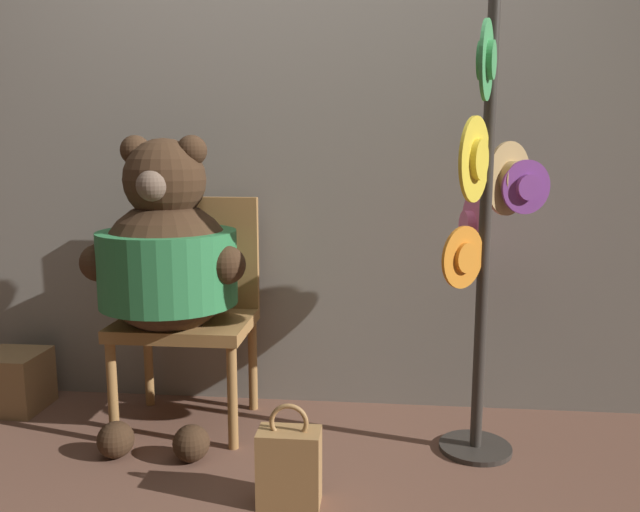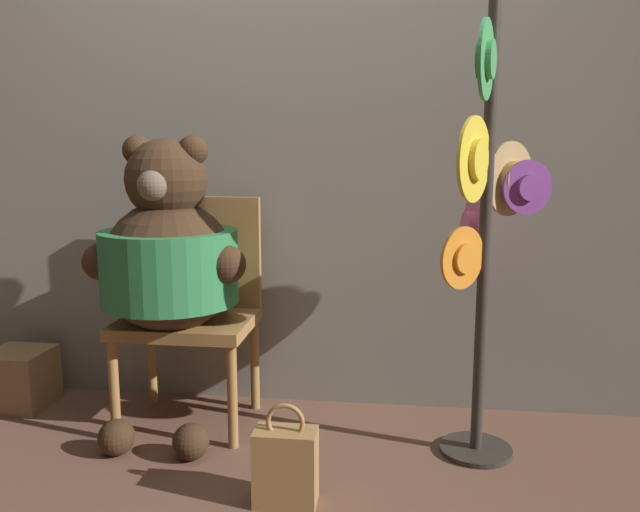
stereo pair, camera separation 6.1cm
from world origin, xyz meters
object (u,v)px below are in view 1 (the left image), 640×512
hat_display_rack (486,219)px  handbag_on_ground (289,466)px  chair (190,301)px  teddy_bear (167,259)px

hat_display_rack → handbag_on_ground: (-0.67, -0.45, -0.77)m
chair → hat_display_rack: 1.26m
teddy_bear → chair: bearing=75.9°
teddy_bear → handbag_on_ground: (0.56, -0.49, -0.60)m
chair → handbag_on_ground: (0.52, -0.64, -0.39)m
chair → hat_display_rack: hat_display_rack is taller
chair → hat_display_rack: size_ratio=0.56×
teddy_bear → hat_display_rack: size_ratio=0.71×
chair → handbag_on_ground: 0.91m
teddy_bear → handbag_on_ground: bearing=-41.1°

